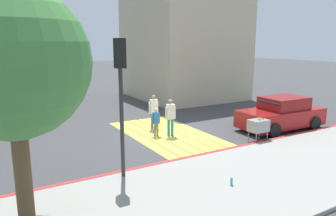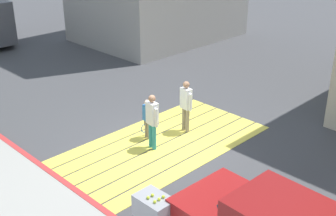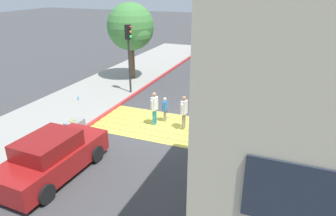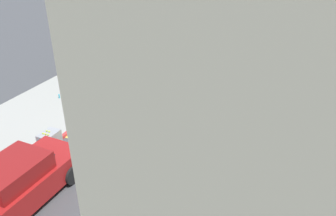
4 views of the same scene
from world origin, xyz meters
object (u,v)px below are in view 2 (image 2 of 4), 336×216
object	(u,v)px
pedestrian_adult_trailing	(186,103)
pedestrian_child_with_racket	(147,117)
pedestrian_adult_lead	(152,118)
tennis_ball_cart	(154,208)

from	to	relation	value
pedestrian_adult_trailing	pedestrian_child_with_racket	size ratio (longest dim) A/B	1.31
pedestrian_child_with_racket	pedestrian_adult_lead	bearing A→B (deg)	-119.26
tennis_ball_cart	pedestrian_child_with_racket	size ratio (longest dim) A/B	0.80
tennis_ball_cart	pedestrian_adult_lead	size ratio (longest dim) A/B	0.61
pedestrian_adult_lead	pedestrian_adult_trailing	size ratio (longest dim) A/B	1.00
pedestrian_adult_lead	pedestrian_child_with_racket	bearing A→B (deg)	60.74
pedestrian_adult_lead	pedestrian_child_with_racket	world-z (taller)	pedestrian_adult_lead
pedestrian_adult_lead	pedestrian_child_with_racket	xyz separation A→B (m)	(0.32, 0.57, -0.26)
tennis_ball_cart	pedestrian_child_with_racket	world-z (taller)	pedestrian_child_with_racket
pedestrian_adult_lead	pedestrian_adult_trailing	xyz separation A→B (m)	(1.48, 0.07, -0.00)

